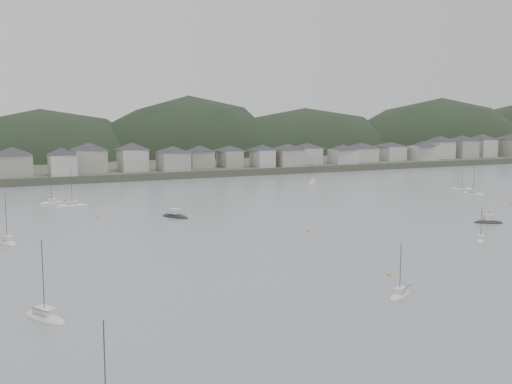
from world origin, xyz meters
TOP-DOWN VIEW (x-y plane):
  - ground at (0.00, 0.00)m, footprint 900.00×900.00m
  - far_shore_land at (0.00, 295.00)m, footprint 900.00×250.00m
  - forested_ridge at (4.83, 269.40)m, footprint 851.55×103.94m
  - waterfront_town at (50.59, 183.34)m, footprint 451.48×28.46m
  - moored_fleet at (-29.01, 61.07)m, footprint 252.92×166.42m
  - motor_launch_near at (46.03, 37.66)m, footprint 7.16×5.77m
  - motor_launch_far at (-21.31, 79.36)m, footprint 6.78×9.14m
  - mooring_buoys at (-1.69, 52.98)m, footprint 150.16×138.82m

SIDE VIEW (x-z plane):
  - forested_ridge at x=4.83m, z-range -62.57..40.00m
  - ground at x=0.00m, z-range 0.00..0.00m
  - mooring_buoys at x=-1.69m, z-range -0.20..0.50m
  - moored_fleet at x=-29.01m, z-range -6.66..7.01m
  - motor_launch_far at x=-21.31m, z-range -1.75..2.31m
  - motor_launch_near at x=46.03m, z-range -1.53..2.13m
  - far_shore_land at x=0.00m, z-range 0.00..3.00m
  - waterfront_town at x=50.59m, z-range 2.20..15.12m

